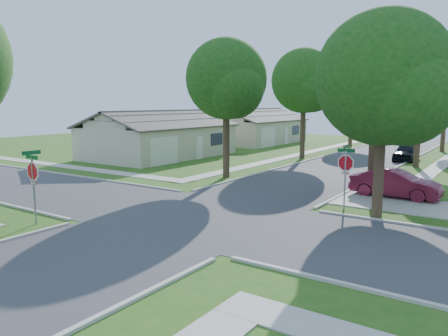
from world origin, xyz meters
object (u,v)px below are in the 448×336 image
car_curb_west (399,137)px  stop_sign_ne (346,166)px  tree_ne_corner (385,84)px  car_driveway (395,184)px  tree_e_mid (422,84)px  tree_e_far (447,91)px  tree_w_near (227,83)px  tree_w_mid (305,84)px  stop_sign_sw (33,174)px  tree_e_near (377,87)px  car_curb_east (406,152)px  house_nw_far (254,130)px  tree_w_far (352,97)px  house_nw_near (160,140)px

car_curb_west → stop_sign_ne: bearing=99.3°
tree_ne_corner → car_driveway: bearing=94.6°
tree_e_mid → car_driveway: tree_e_mid is taller
car_driveway → tree_e_far: bearing=5.1°
tree_e_mid → tree_w_near: size_ratio=1.03×
tree_ne_corner → car_curb_west: (-7.93, 39.23, -4.93)m
tree_w_mid → stop_sign_sw: bearing=-90.1°
tree_e_mid → car_curb_west: tree_e_mid is taller
stop_sign_ne → tree_e_mid: (0.06, 16.31, 4.22)m
tree_w_near → car_driveway: (10.64, -0.31, -5.39)m
tree_e_near → car_curb_east: 16.44m
tree_e_near → tree_w_near: tree_w_near is taller
stop_sign_ne → house_nw_far: size_ratio=0.22×
tree_e_mid → tree_w_far: 16.06m
tree_e_mid → tree_w_near: (-9.40, -12.00, -0.14)m
tree_w_far → house_nw_near: tree_w_far is taller
house_nw_near → tree_e_mid: bearing=16.2°
stop_sign_ne → car_curb_east: stop_sign_ne is taller
stop_sign_sw → tree_e_mid: 27.71m
tree_w_mid → house_nw_far: bearing=135.9°
stop_sign_ne → tree_e_mid: 16.84m
tree_e_mid → house_nw_near: tree_e_mid is taller
house_nw_near → tree_w_mid: bearing=27.9°
house_nw_near → house_nw_far: bearing=90.0°
tree_e_far → tree_w_near: size_ratio=0.97×
house_nw_far → tree_ne_corner: bearing=-51.2°
stop_sign_sw → tree_ne_corner: size_ratio=0.34×
stop_sign_sw → tree_w_far: tree_w_far is taller
tree_e_near → tree_ne_corner: tree_ne_corner is taller
tree_w_near → car_driveway: tree_w_near is taller
tree_w_far → house_nw_far: bearing=-170.0°
stop_sign_sw → car_curb_west: (3.13, 48.14, -1.37)m
tree_e_mid → car_curb_east: size_ratio=2.19×
tree_w_near → tree_w_far: size_ratio=1.12×
tree_e_far → tree_ne_corner: bearing=-86.9°
tree_e_near → tree_w_mid: size_ratio=0.87×
tree_w_mid → car_curb_west: bearing=82.2°
tree_e_mid → tree_ne_corner: bearing=-84.6°
tree_e_far → tree_ne_corner: 29.85m
stop_sign_ne → house_nw_far: 34.26m
tree_e_mid → tree_w_far: bearing=125.9°
tree_e_near → tree_e_mid: tree_e_mid is taller
car_curb_east → stop_sign_sw: bearing=-107.4°
stop_sign_sw → car_curb_west: size_ratio=0.66×
tree_w_near → tree_w_mid: size_ratio=0.94×
tree_e_near → tree_w_mid: bearing=128.0°
house_nw_near → car_driveway: size_ratio=3.08×
tree_e_mid → tree_ne_corner: tree_e_mid is taller
tree_w_near → car_curb_west: 34.99m
stop_sign_ne → tree_w_mid: bearing=119.8°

